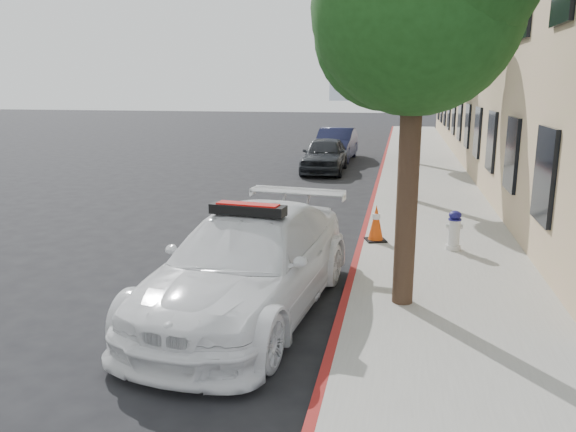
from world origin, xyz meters
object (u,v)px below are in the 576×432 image
Objects in this scene: police_car at (249,263)px; fire_hydrant at (454,231)px; parked_car_far at (336,144)px; traffic_cone at (376,223)px; parked_car_mid at (325,155)px.

fire_hydrant is at bearing 53.75° from police_car.
parked_car_far is at bearing 109.49° from fire_hydrant.
traffic_cone is at bearing -78.22° from parked_car_far.
police_car is at bearing -85.78° from parked_car_far.
police_car reaches higher than parked_car_far.
traffic_cone is (1.66, 3.74, -0.22)m from police_car.
traffic_cone is at bearing 171.49° from fire_hydrant.
parked_car_far reaches higher than fire_hydrant.
parked_car_mid reaches higher than traffic_cone.
parked_car_far reaches higher than traffic_cone.
fire_hydrant is at bearing -72.56° from parked_car_far.
police_car is 7.02× the size of traffic_cone.
police_car reaches higher than parked_car_mid.
fire_hydrant is (3.93, -13.98, -0.18)m from parked_car_far.
fire_hydrant is 1.01× the size of traffic_cone.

